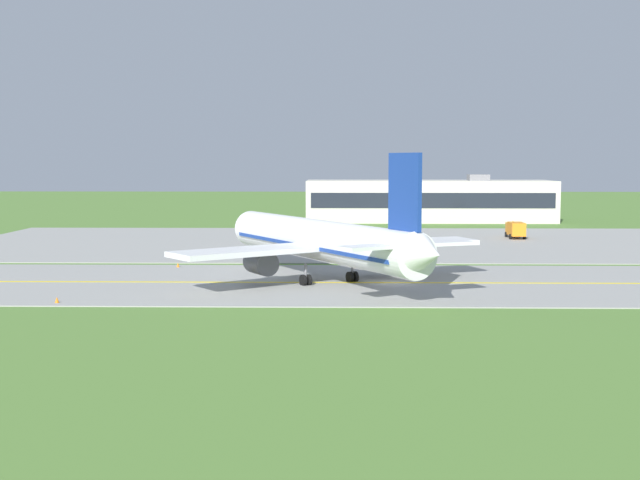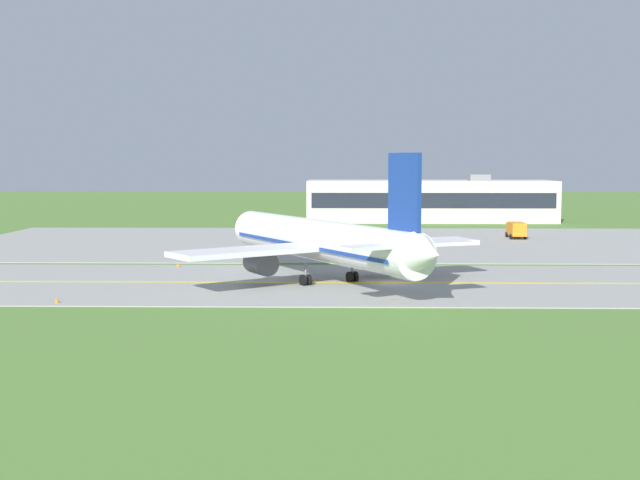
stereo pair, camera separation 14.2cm
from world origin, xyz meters
The scene contains 11 objects.
ground_plane centered at (0.00, 0.00, 0.00)m, with size 500.00×500.00×0.00m, color #517A33.
taxiway_strip centered at (0.00, 0.00, 0.05)m, with size 240.00×28.00×0.10m, color gray.
apron_pad centered at (10.00, 42.00, 0.05)m, with size 140.00×52.00×0.10m, color gray.
taxiway_centreline centered at (0.00, 0.00, 0.11)m, with size 220.00×0.60×0.01m, color yellow.
airplane_lead centered at (-6.80, 0.77, 4.13)m, with size 30.07×36.17×12.70m.
service_truck_baggage centered at (-14.37, 34.71, 1.53)m, with size 5.14×6.08×2.65m.
service_truck_fuel centered at (22.23, 48.77, 1.53)m, with size 2.41×6.02×2.60m.
terminal_building centered at (12.99, 87.08, 4.07)m, with size 48.57×13.95×9.31m.
traffic_cone_near_edge centered at (-23.21, 11.83, 0.30)m, with size 0.44×0.44×0.60m, color orange.
traffic_cone_mid_edge centered at (-3.28, 11.58, 0.30)m, with size 0.44×0.44×0.60m, color orange.
traffic_cone_far_edge centered at (-28.92, -12.53, 0.30)m, with size 0.44×0.44×0.60m, color orange.
Camera 1 is at (-5.28, -83.37, 12.05)m, focal length 48.06 mm.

